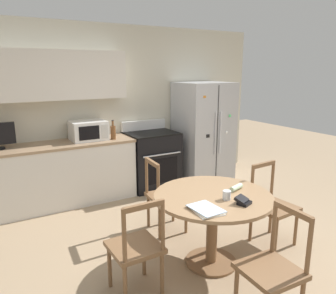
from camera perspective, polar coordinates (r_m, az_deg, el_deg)
name	(u,v)px	position (r m, az deg, el deg)	size (l,w,h in m)	color
ground_plane	(218,259)	(3.64, 8.70, -18.65)	(14.00, 14.00, 0.00)	#9E8466
back_wall	(101,100)	(5.25, -11.57, 7.99)	(5.20, 0.44, 2.60)	beige
kitchen_counter	(57,174)	(4.96, -18.72, -4.55)	(2.21, 0.64, 0.90)	silver
refrigerator	(203,132)	(5.77, 6.15, 2.68)	(0.88, 0.80, 1.70)	#B2B5BA
oven_range	(152,159)	(5.41, -2.82, -2.15)	(0.80, 0.68, 1.08)	black
microwave	(88,130)	(4.96, -13.71, 2.82)	(0.51, 0.40, 0.28)	white
counter_bottle	(113,132)	(4.93, -9.54, 2.60)	(0.08, 0.08, 0.29)	brown
dining_table	(213,209)	(3.29, 7.78, -10.67)	(1.15, 1.15, 0.74)	#997551
dining_chair_far	(165,197)	(3.96, -0.60, -8.63)	(0.45, 0.45, 0.90)	brown
dining_chair_near	(273,269)	(2.79, 17.81, -19.59)	(0.44, 0.44, 0.90)	brown
dining_chair_right	(272,206)	(3.88, 17.72, -9.78)	(0.45, 0.45, 0.90)	brown
dining_chair_left	(136,248)	(2.94, -5.57, -17.10)	(0.43, 0.43, 0.90)	brown
candle_glass	(227,196)	(3.13, 10.19, -8.34)	(0.08, 0.08, 0.09)	silver
folded_napkin	(236,188)	(3.38, 11.80, -6.93)	(0.18, 0.10, 0.05)	beige
wallet	(243,201)	(3.06, 12.93, -9.18)	(0.16, 0.16, 0.07)	black
mail_stack	(206,209)	(2.88, 6.62, -10.74)	(0.26, 0.33, 0.02)	white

